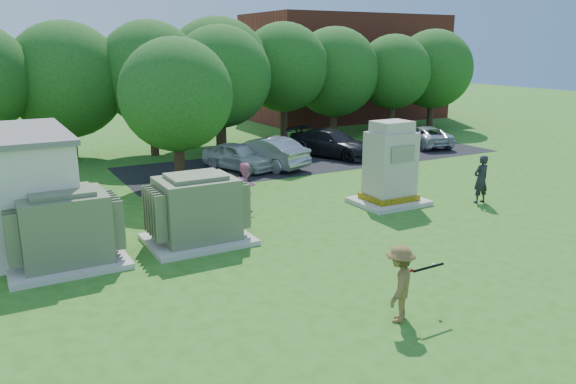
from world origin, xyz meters
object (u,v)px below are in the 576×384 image
transformer_right (197,211)px  car_silver_a (265,152)px  transformer_left (64,230)px  car_silver_b (422,136)px  picnic_table (213,185)px  generator_cabinet (390,168)px  batter (400,284)px  car_white (238,156)px  car_dark (332,143)px  person_at_picnic (246,188)px  person_by_generator (481,179)px

transformer_right → car_silver_a: transformer_right is taller
transformer_left → transformer_right: 3.70m
car_silver_b → picnic_table: bearing=28.9°
generator_cabinet → batter: 9.27m
transformer_left → car_white: size_ratio=0.79×
batter → car_silver_b: size_ratio=0.40×
car_silver_a → car_silver_b: (10.70, 0.87, -0.15)m
transformer_right → batter: transformer_right is taller
transformer_right → car_white: 10.09m
car_dark → car_white: bearing=163.2°
transformer_left → batter: transformer_left is taller
person_at_picnic → person_by_generator: bearing=-44.2°
car_silver_b → person_by_generator: bearing=69.4°
person_by_generator → car_silver_a: size_ratio=0.40×
picnic_table → person_by_generator: person_by_generator is taller
transformer_right → generator_cabinet: 7.68m
transformer_left → person_at_picnic: 6.51m
transformer_right → car_silver_b: size_ratio=0.70×
picnic_table → batter: batter is taller
transformer_left → person_by_generator: size_ratio=1.66×
person_at_picnic → car_dark: person_at_picnic is taller
car_silver_b → transformer_left: bearing=35.6°
person_at_picnic → car_dark: 11.07m
car_white → car_silver_a: bearing=-30.3°
generator_cabinet → batter: size_ratio=1.82×
car_white → transformer_left: bearing=-158.0°
person_by_generator → car_white: size_ratio=0.48×
transformer_right → car_silver_a: size_ratio=0.67×
transformer_right → person_by_generator: transformer_right is taller
person_by_generator → car_white: person_by_generator is taller
transformer_left → car_silver_b: 22.89m
generator_cabinet → car_silver_b: size_ratio=0.72×
picnic_table → batter: 11.49m
transformer_left → picnic_table: 7.65m
picnic_table → car_dark: (8.54, 4.52, 0.24)m
person_by_generator → car_dark: bearing=-90.8°
car_silver_a → transformer_left: bearing=18.8°
person_by_generator → car_silver_b: 12.23m
transformer_left → car_dark: bearing=32.3°
car_white → car_dark: 5.70m
batter → car_silver_a: (4.51, 15.25, -0.10)m
generator_cabinet → batter: generator_cabinet is taller
car_white → car_silver_a: (1.29, -0.18, 0.10)m
person_at_picnic → car_silver_b: (14.69, 7.37, -0.32)m
transformer_right → person_by_generator: size_ratio=1.66×
generator_cabinet → car_white: (-2.45, 8.12, -0.70)m
transformer_left → car_silver_a: (10.20, 8.46, -0.23)m
picnic_table → car_silver_b: 15.58m
transformer_left → generator_cabinet: size_ratio=0.97×
car_dark → picnic_table: bearing=-174.6°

